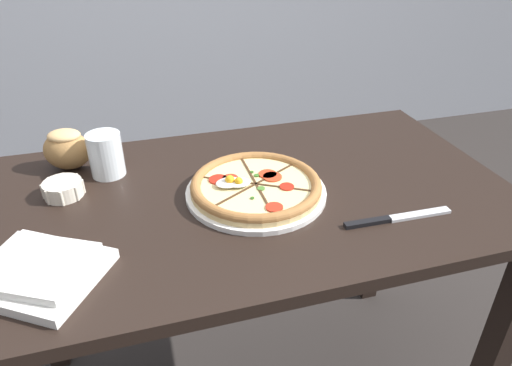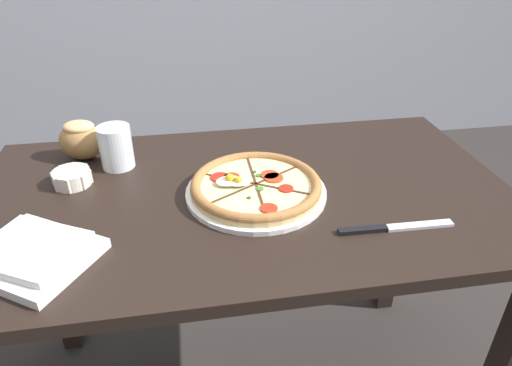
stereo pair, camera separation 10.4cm
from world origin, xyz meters
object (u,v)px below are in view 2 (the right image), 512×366
at_px(bread_piece_near, 81,139).
at_px(napkin_folded, 31,254).
at_px(dining_table, 245,233).
at_px(pizza, 256,187).
at_px(ramekin_bowl, 72,177).
at_px(water_glass, 116,149).
at_px(knife_main, 394,227).

bearing_deg(bread_piece_near, napkin_folded, -94.35).
relative_size(dining_table, pizza, 3.88).
relative_size(dining_table, bread_piece_near, 9.34).
xyz_separation_m(napkin_folded, bread_piece_near, (0.03, 0.42, 0.04)).
bearing_deg(ramekin_bowl, water_glass, 37.10).
height_order(bread_piece_near, knife_main, bread_piece_near).
xyz_separation_m(pizza, water_glass, (-0.32, 0.19, 0.03)).
height_order(napkin_folded, bread_piece_near, bread_piece_near).
bearing_deg(water_glass, ramekin_bowl, -142.90).
distance_m(dining_table, napkin_folded, 0.48).
xyz_separation_m(pizza, ramekin_bowl, (-0.42, 0.12, 0.00)).
height_order(knife_main, water_glass, water_glass).
xyz_separation_m(bread_piece_near, water_glass, (0.09, -0.06, -0.01)).
xyz_separation_m(ramekin_bowl, water_glass, (0.10, 0.08, 0.03)).
bearing_deg(knife_main, napkin_folded, 179.85).
xyz_separation_m(napkin_folded, knife_main, (0.71, -0.02, -0.01)).
xyz_separation_m(dining_table, napkin_folded, (-0.43, -0.18, 0.14)).
bearing_deg(ramekin_bowl, knife_main, -23.38).
bearing_deg(water_glass, bread_piece_near, 146.52).
bearing_deg(water_glass, dining_table, -29.98).
bearing_deg(dining_table, knife_main, -34.96).
distance_m(dining_table, bread_piece_near, 0.49).
bearing_deg(pizza, napkin_folded, -160.14).
bearing_deg(dining_table, pizza, -36.83).
relative_size(bread_piece_near, water_glass, 1.24).
xyz_separation_m(napkin_folded, water_glass, (0.13, 0.35, 0.03)).
distance_m(dining_table, knife_main, 0.37).
height_order(bread_piece_near, water_glass, water_glass).
xyz_separation_m(dining_table, water_glass, (-0.30, 0.17, 0.17)).
relative_size(pizza, knife_main, 1.32).
distance_m(pizza, napkin_folded, 0.48).
xyz_separation_m(bread_piece_near, knife_main, (0.68, -0.43, -0.05)).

